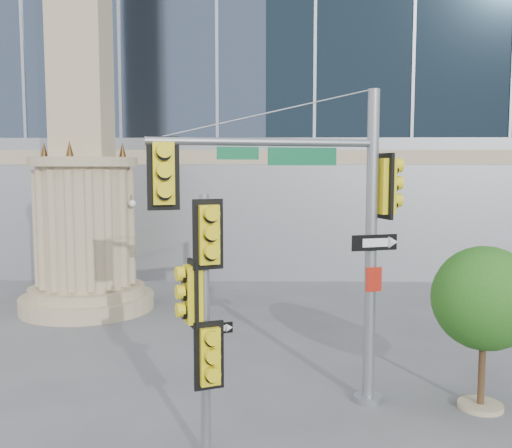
{
  "coord_description": "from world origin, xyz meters",
  "views": [
    {
      "loc": [
        0.05,
        -9.78,
        4.74
      ],
      "look_at": [
        -0.17,
        2.0,
        3.59
      ],
      "focal_mm": 40.0,
      "sensor_mm": 36.0,
      "label": 1
    }
  ],
  "objects": [
    {
      "name": "monument",
      "position": [
        -6.0,
        9.0,
        5.52
      ],
      "size": [
        4.4,
        4.4,
        16.6
      ],
      "color": "tan",
      "rests_on": "ground"
    },
    {
      "name": "street_tree",
      "position": [
        4.34,
        1.22,
        2.13
      ],
      "size": [
        2.08,
        2.03,
        3.24
      ],
      "color": "tan",
      "rests_on": "ground"
    },
    {
      "name": "ground",
      "position": [
        0.0,
        0.0,
        0.0
      ],
      "size": [
        120.0,
        120.0,
        0.0
      ],
      "primitive_type": "plane",
      "color": "#545456",
      "rests_on": "ground"
    },
    {
      "name": "main_signal_pole",
      "position": [
        1.04,
        1.15,
        3.89
      ],
      "size": [
        4.74,
        1.77,
        6.27
      ],
      "rotation": [
        0.0,
        0.0,
        0.29
      ],
      "color": "slate",
      "rests_on": "ground"
    },
    {
      "name": "secondary_signal_pole",
      "position": [
        -0.93,
        -1.06,
        2.55
      ],
      "size": [
        0.82,
        0.59,
        4.34
      ],
      "rotation": [
        0.0,
        0.0,
        0.4
      ],
      "color": "slate",
      "rests_on": "ground"
    }
  ]
}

